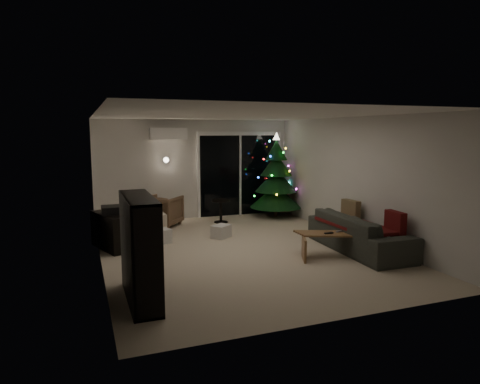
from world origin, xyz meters
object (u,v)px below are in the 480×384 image
at_px(media_cabinet, 112,231).
at_px(coffee_table, 336,244).
at_px(christmas_tree, 276,175).
at_px(bookshelf, 127,250).
at_px(sofa, 359,233).
at_px(armchair, 162,211).

bearing_deg(media_cabinet, coffee_table, -46.48).
bearing_deg(media_cabinet, christmas_tree, 3.18).
height_order(bookshelf, sofa, bookshelf).
height_order(bookshelf, coffee_table, bookshelf).
height_order(media_cabinet, christmas_tree, christmas_tree).
bearing_deg(bookshelf, media_cabinet, 96.27).
distance_m(coffee_table, christmas_tree, 3.79).
relative_size(bookshelf, armchair, 1.75).
height_order(media_cabinet, coffee_table, media_cabinet).
relative_size(bookshelf, media_cabinet, 1.28).
xyz_separation_m(bookshelf, media_cabinet, (0.00, 2.74, -0.35)).
height_order(media_cabinet, armchair, armchair).
relative_size(media_cabinet, armchair, 1.36).
height_order(armchair, coffee_table, armchair).
height_order(media_cabinet, sofa, sofa).
relative_size(media_cabinet, coffee_table, 0.81).
distance_m(media_cabinet, sofa, 4.64).
bearing_deg(sofa, bookshelf, 104.86).
bearing_deg(sofa, media_cabinet, 69.75).
bearing_deg(coffee_table, sofa, 37.70).
xyz_separation_m(armchair, coffee_table, (2.43, -3.55, -0.15)).
bearing_deg(coffee_table, christmas_tree, 104.53).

